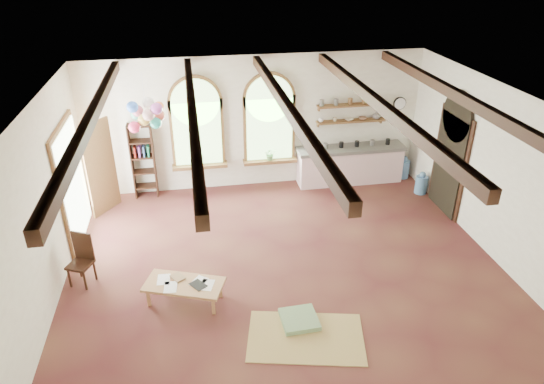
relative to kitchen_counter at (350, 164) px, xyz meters
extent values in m
plane|color=brown|center=(-2.30, -3.20, -0.48)|extent=(8.00, 8.00, 0.00)
cube|color=brown|center=(-3.70, 0.24, 0.97)|extent=(1.24, 0.08, 1.64)
cylinder|color=brown|center=(-3.70, 0.24, 1.72)|extent=(1.24, 0.08, 1.24)
cube|color=#8FC173|center=(-3.70, 0.20, 0.97)|extent=(1.10, 0.04, 1.50)
cube|color=brown|center=(-3.70, 0.15, 0.18)|extent=(1.30, 0.28, 0.08)
cube|color=brown|center=(-2.00, 0.24, 0.97)|extent=(1.24, 0.08, 1.64)
cylinder|color=brown|center=(-2.00, 0.24, 1.72)|extent=(1.24, 0.08, 1.24)
cube|color=#8FC173|center=(-2.00, 0.20, 0.97)|extent=(1.10, 0.04, 1.50)
cube|color=brown|center=(-2.00, 0.15, 0.18)|extent=(1.30, 0.28, 0.08)
cube|color=brown|center=(-6.25, -1.40, 0.67)|extent=(0.10, 1.90, 2.50)
cube|color=black|center=(1.65, -1.70, 0.62)|extent=(0.10, 1.30, 2.40)
cube|color=silver|center=(0.00, 0.00, -0.05)|extent=(2.60, 0.55, 0.86)
cube|color=slate|center=(0.00, 0.00, 0.42)|extent=(2.68, 0.62, 0.08)
cube|color=brown|center=(0.00, 0.18, 1.07)|extent=(1.70, 0.24, 0.04)
cube|color=brown|center=(0.00, 0.18, 1.47)|extent=(1.70, 0.24, 0.04)
cylinder|color=black|center=(1.25, 0.25, 1.42)|extent=(0.32, 0.04, 0.32)
cube|color=#331B10|center=(-5.25, 0.12, 0.42)|extent=(0.03, 0.32, 1.80)
cube|color=#331B10|center=(-4.75, 0.12, 0.42)|extent=(0.03, 0.32, 1.80)
cube|color=#A4794B|center=(-4.16, -3.93, -0.13)|extent=(1.43, 1.01, 0.05)
cube|color=#A4794B|center=(-4.76, -3.94, -0.31)|extent=(0.06, 0.06, 0.33)
cube|color=#A4794B|center=(-3.71, -4.33, -0.31)|extent=(0.06, 0.06, 0.33)
cube|color=#A4794B|center=(-4.62, -3.54, -0.31)|extent=(0.06, 0.06, 0.33)
cube|color=#A4794B|center=(-3.56, -3.93, -0.31)|extent=(0.06, 0.06, 0.33)
cube|color=#331B10|center=(-5.95, -3.12, -0.08)|extent=(0.50, 0.50, 0.05)
cube|color=#331B10|center=(-5.88, -2.96, 0.20)|extent=(0.36, 0.19, 0.56)
cube|color=tan|center=(-2.35, -5.12, -0.47)|extent=(1.97, 1.46, 0.02)
cube|color=#6F8E62|center=(-2.37, -4.77, -0.43)|extent=(0.59, 0.59, 0.10)
cylinder|color=#5484B4|center=(1.45, 0.00, -0.25)|extent=(0.30, 0.30, 0.46)
sphere|color=#5484B4|center=(1.45, 0.00, 0.03)|extent=(0.16, 0.16, 0.16)
cylinder|color=#5484B4|center=(1.52, -0.90, -0.26)|extent=(0.29, 0.29, 0.43)
sphere|color=#5484B4|center=(1.52, -0.90, 0.00)|extent=(0.15, 0.15, 0.15)
cylinder|color=white|center=(-4.70, -0.90, 2.30)|extent=(0.01, 0.01, 0.85)
sphere|color=#29B49E|center=(-4.53, -0.95, 1.69)|extent=(0.23, 0.23, 0.23)
sphere|color=#E8624D|center=(-4.45, -0.84, 1.81)|extent=(0.23, 0.23, 0.23)
sphere|color=#F96634|center=(-4.46, -0.67, 1.93)|extent=(0.23, 0.23, 0.23)
sphere|color=white|center=(-4.65, -0.73, 2.05)|extent=(0.23, 0.23, 0.23)
sphere|color=gold|center=(-4.76, -0.65, 1.69)|extent=(0.23, 0.23, 0.23)
sphere|color=teal|center=(-4.93, -0.66, 1.81)|extent=(0.23, 0.23, 0.23)
sphere|color=#BB5872|center=(-4.87, -0.85, 1.93)|extent=(0.23, 0.23, 0.23)
sphere|color=#3873F0|center=(-4.95, -0.96, 2.05)|extent=(0.23, 0.23, 0.23)
sphere|color=#FA376A|center=(-4.94, -1.13, 1.69)|extent=(0.23, 0.23, 0.23)
sphere|color=#F2CD55|center=(-4.75, -1.07, 1.81)|extent=(0.23, 0.23, 0.23)
sphere|color=#D19A9B|center=(-4.64, -1.15, 1.93)|extent=(0.23, 0.23, 0.23)
sphere|color=#BF52BE|center=(-4.47, -1.14, 2.05)|extent=(0.23, 0.23, 0.23)
imported|color=olive|center=(-4.34, -3.81, -0.09)|extent=(0.29, 0.32, 0.02)
cube|color=black|center=(-3.93, -4.02, -0.10)|extent=(0.32, 0.34, 0.01)
imported|color=#598C4C|center=(-3.70, 0.12, 0.37)|extent=(0.27, 0.23, 0.30)
imported|color=#598C4C|center=(-2.00, 0.12, 0.37)|extent=(0.27, 0.23, 0.30)
imported|color=white|center=(-0.75, 0.18, 1.14)|extent=(0.12, 0.10, 0.10)
imported|color=beige|center=(-0.40, 0.18, 1.14)|extent=(0.10, 0.10, 0.09)
imported|color=beige|center=(-0.05, 0.18, 1.12)|extent=(0.22, 0.22, 0.05)
imported|color=#8C664C|center=(0.30, 0.18, 1.12)|extent=(0.20, 0.20, 0.06)
imported|color=slate|center=(0.65, 0.18, 1.19)|extent=(0.18, 0.18, 0.19)
camera|label=1|loc=(-3.83, -10.54, 5.00)|focal=32.00mm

